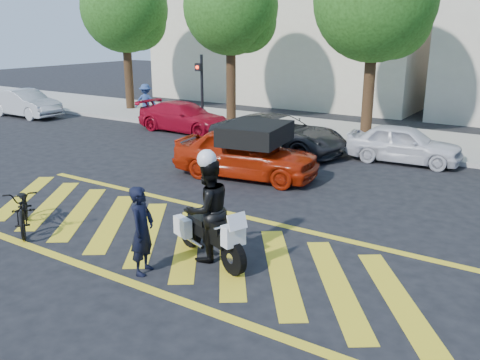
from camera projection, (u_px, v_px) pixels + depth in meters
The scene contains 18 objects.
ground at pixel (169, 237), 10.77m from camera, with size 90.00×90.00×0.00m, color black.
sidewalk at pixel (365, 137), 20.38m from camera, with size 60.00×5.00×0.15m, color #9E998E.
crosswalk at pixel (168, 237), 10.79m from camera, with size 12.33×4.00×0.01m.
building_left at pixel (294, 15), 30.37m from camera, with size 16.00×8.00×10.00m, color beige.
tree_far_left at pixel (127, 12), 25.73m from camera, with size 4.40×4.40×7.41m.
tree_left at pixel (234, 11), 22.35m from camera, with size 4.20×4.20×7.26m.
tree_center at pixel (379, 5), 18.92m from camera, with size 4.60×4.60×7.56m.
signal_pole at pixel (201, 86), 21.43m from camera, with size 0.28×0.43×3.20m.
officer_bike at pixel (142, 230), 9.01m from camera, with size 0.60×0.39×1.63m, color black.
bicycle at pixel (23, 208), 11.07m from camera, with size 0.66×1.90×1.00m, color black.
police_motorcycle at pixel (209, 234), 9.64m from camera, with size 2.06×1.11×0.95m.
officer_moto at pixel (208, 210), 9.50m from camera, with size 0.97×0.75×1.99m, color black.
red_convertible at pixel (246, 153), 14.93m from camera, with size 1.73×4.31×1.47m, color #A01D07.
parked_far_left at pixel (26, 103), 25.20m from camera, with size 1.42×4.08×1.35m, color #9A9DA1.
parked_left at pixel (184, 117), 21.65m from camera, with size 1.74×4.28×1.24m, color maroon.
parked_mid_left at pixel (278, 134), 17.87m from camera, with size 2.25×4.88×1.36m, color black.
parked_mid_right at pixel (404, 144), 16.62m from camera, with size 1.48×3.67×1.25m, color silver.
pedestrian_left at pixel (146, 101), 23.73m from camera, with size 1.05×0.60×1.63m, color navy.
Camera 1 is at (6.70, -7.53, 4.27)m, focal length 38.00 mm.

